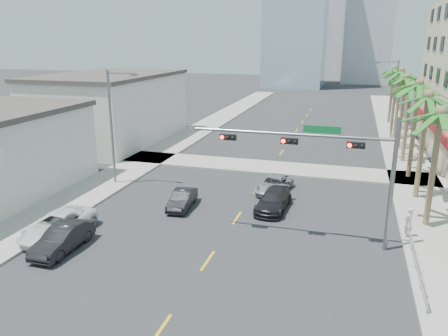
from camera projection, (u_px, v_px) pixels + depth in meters
name	position (u px, v px, depth m)	size (l,w,h in m)	color
ground	(179.00, 303.00, 19.28)	(260.00, 260.00, 0.00)	#262628
sidewalk_right	(416.00, 186.00, 34.39)	(4.00, 120.00, 0.15)	gray
sidewalk_left	(141.00, 163.00, 40.92)	(4.00, 120.00, 0.15)	gray
sidewalk_cross	(271.00, 167.00, 39.49)	(80.00, 4.00, 0.15)	gray
building_left_far	(111.00, 110.00, 49.33)	(11.00, 18.00, 7.20)	beige
tower_far_center	(327.00, 5.00, 129.15)	(16.00, 16.00, 42.00)	#ADADB2
traffic_signal_mast	(331.00, 157.00, 23.59)	(11.12, 0.54, 7.20)	slate
palm_tree_0	(441.00, 114.00, 25.16)	(4.80, 4.80, 7.80)	brown
palm_tree_1	(428.00, 97.00, 29.84)	(4.80, 4.80, 8.16)	brown
palm_tree_2	(419.00, 84.00, 34.53)	(4.80, 4.80, 8.52)	brown
palm_tree_3	(411.00, 87.00, 39.51)	(4.80, 4.80, 7.80)	brown
palm_tree_4	(406.00, 78.00, 44.19)	(4.80, 4.80, 8.16)	brown
palm_tree_5	(401.00, 71.00, 48.88)	(4.80, 4.80, 8.52)	brown
palm_tree_6	(397.00, 74.00, 53.86)	(4.80, 4.80, 7.80)	brown
palm_tree_7	(394.00, 69.00, 58.54)	(4.80, 4.80, 8.16)	brown
streetlight_left	(113.00, 122.00, 33.72)	(2.55, 0.25, 9.00)	slate
streetlight_right	(393.00, 96.00, 49.81)	(2.55, 0.25, 9.00)	slate
guardrail	(416.00, 258.00, 21.80)	(0.08, 8.08, 1.00)	silver
car_parked_mid	(63.00, 239.00, 23.91)	(1.48, 4.24, 1.40)	black
car_parked_far	(58.00, 225.00, 25.64)	(2.37, 5.14, 1.43)	white
car_lane_left	(182.00, 199.00, 30.09)	(1.30, 3.72, 1.22)	black
car_lane_center	(274.00, 184.00, 33.18)	(2.04, 4.42, 1.23)	silver
car_lane_right	(273.00, 200.00, 29.74)	(1.88, 4.64, 1.35)	black
pedestrian	(408.00, 222.00, 25.19)	(0.66, 0.43, 1.82)	silver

